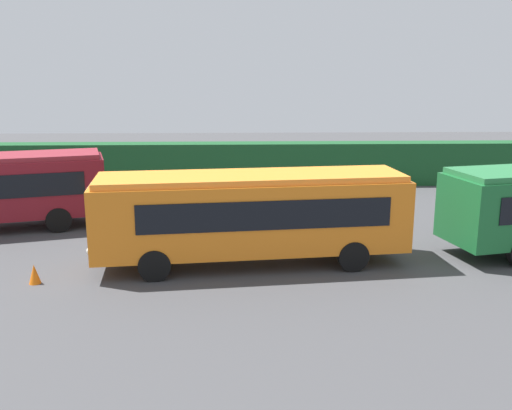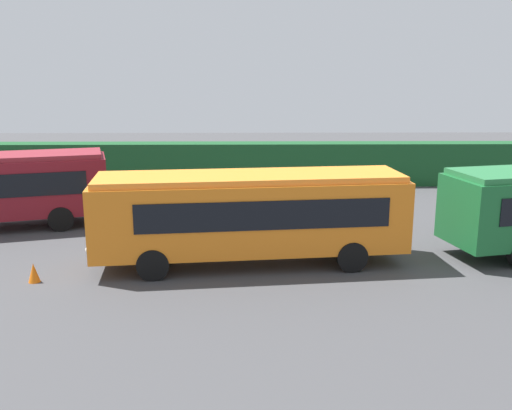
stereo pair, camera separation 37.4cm
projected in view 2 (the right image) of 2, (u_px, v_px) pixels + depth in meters
ground_plane at (264, 251)px, 20.81m from camera, size 77.10×77.10×0.00m
bus_orange at (250, 213)px, 19.01m from camera, size 10.44×3.61×3.05m
person_left at (501, 204)px, 23.85m from camera, size 0.47×0.44×1.72m
hedge_row at (258, 164)px, 32.29m from camera, size 50.55×1.42×2.34m
traffic_cone at (34, 273)px, 17.70m from camera, size 0.36×0.36×0.60m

